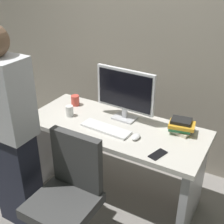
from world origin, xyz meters
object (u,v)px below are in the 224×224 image
Objects in this scene: office_chair at (68,203)px; book_stack at (181,126)px; cup_near_keyboard at (70,111)px; cup_by_monitor at (75,100)px; monitor at (125,92)px; keyboard at (106,129)px; cell_phone at (158,154)px; person_at_desk at (9,134)px; desk at (115,147)px; mouse at (136,137)px.

book_stack is (0.52, 0.84, 0.37)m from office_chair.
cup_near_keyboard and cup_by_monitor have the same top height.
monitor is 0.58m from cup_by_monitor.
cell_phone is at bearing -9.66° from keyboard.
keyboard is (-0.02, 0.57, 0.32)m from office_chair.
cup_by_monitor is at bearing 89.79° from person_at_desk.
desk is at bearing -162.21° from book_stack.
desk is at bearing 157.65° from mouse.
office_chair is 6.53× the size of cell_phone.
mouse is at bearing -18.41° from cup_by_monitor.
office_chair is at bearing -90.61° from desk.
keyboard is at bearing -6.73° from cup_near_keyboard.
person_at_desk is 1.10m from cell_phone.
book_stack is (0.27, 0.27, 0.04)m from mouse.
desk is 0.25m from keyboard.
book_stack is (1.04, 0.82, -0.04)m from person_at_desk.
cup_near_keyboard is at bearing -173.32° from desk.
keyboard is at bearing -27.29° from cup_by_monitor.
keyboard is at bearing -107.85° from desk.
cup_near_keyboard is 1.01× the size of cup_by_monitor.
monitor is 5.54× the size of cup_by_monitor.
mouse is (0.25, 0.57, 0.33)m from office_chair.
desk is 2.85× the size of monitor.
cup_near_keyboard is at bearing -156.79° from monitor.
cup_by_monitor is at bearing 156.10° from keyboard.
office_chair is 1.04m from cup_by_monitor.
cup_near_keyboard is at bearing 81.35° from person_at_desk.
cell_phone is (0.48, 0.46, 0.31)m from office_chair.
desk is 0.51m from cup_near_keyboard.
cup_by_monitor is at bearing 161.59° from mouse.
monitor is (0.02, 0.14, 0.48)m from desk.
cup_by_monitor is at bearing 163.48° from desk.
keyboard is 4.38× the size of cup_near_keyboard.
monitor is at bearing -1.37° from cup_by_monitor.
person_at_desk is at bearing 177.85° from office_chair.
cup_by_monitor is at bearing -179.44° from book_stack.
office_chair is 9.63× the size of cup_by_monitor.
monitor is at bearing 23.21° from cup_near_keyboard.
mouse is (0.77, 0.55, -0.08)m from person_at_desk.
office_chair is 0.71m from mouse.
mouse is at bearing -46.83° from monitor.
cup_by_monitor reaches higher than desk.
office_chair reaches higher than cup_by_monitor.
keyboard is 4.30× the size of mouse.
mouse is at bearing 170.32° from cell_phone.
cup_near_keyboard is 0.97m from book_stack.
book_stack is 1.57× the size of cell_phone.
desk is 15.69× the size of cup_near_keyboard.
office_chair is 0.66m from keyboard.
office_chair reaches higher than cup_near_keyboard.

